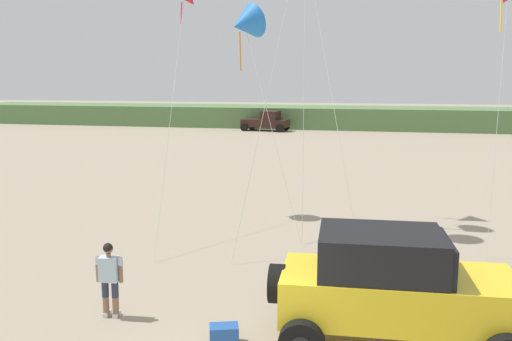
{
  "coord_description": "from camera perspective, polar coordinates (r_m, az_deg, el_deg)",
  "views": [
    {
      "loc": [
        1.97,
        -7.53,
        5.1
      ],
      "look_at": [
        -0.53,
        3.55,
        3.17
      ],
      "focal_mm": 37.87,
      "sensor_mm": 36.0,
      "label": 1
    }
  ],
  "objects": [
    {
      "name": "distant_pickup",
      "position": [
        53.93,
        1.12,
        5.21
      ],
      "size": [
        4.82,
        2.96,
        1.98
      ],
      "color": "black",
      "rests_on": "ground_plane"
    },
    {
      "name": "kite_red_delta",
      "position": [
        19.28,
        -1.23,
        15.24
      ],
      "size": [
        3.4,
        3.51,
        7.79
      ],
      "color": "blue",
      "rests_on": "ground_plane"
    },
    {
      "name": "dune_ridge",
      "position": [
        58.43,
        10.78,
        5.53
      ],
      "size": [
        90.0,
        7.94,
        2.17
      ],
      "primitive_type": "cube",
      "color": "#567A47",
      "rests_on": "ground_plane"
    },
    {
      "name": "cooler_box",
      "position": [
        10.98,
        -3.39,
        -16.92
      ],
      "size": [
        0.64,
        0.52,
        0.38
      ],
      "primitive_type": "cube",
      "rotation": [
        0.0,
        0.0,
        0.32
      ],
      "color": "#23519E",
      "rests_on": "ground_plane"
    },
    {
      "name": "jeep",
      "position": [
        10.85,
        14.38,
        -11.74
      ],
      "size": [
        4.92,
        2.63,
        2.26
      ],
      "color": "yellow",
      "rests_on": "ground_plane"
    },
    {
      "name": "person_watching",
      "position": [
        12.19,
        -15.22,
        -10.67
      ],
      "size": [
        0.62,
        0.34,
        1.67
      ],
      "color": "#8C664C",
      "rests_on": "ground_plane"
    }
  ]
}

